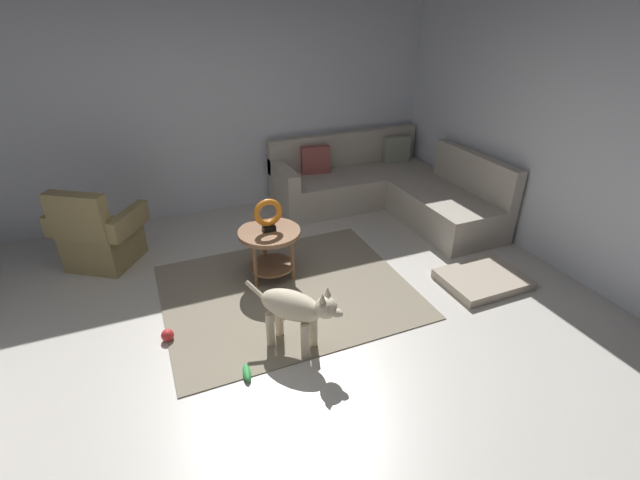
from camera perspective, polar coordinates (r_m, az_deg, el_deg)
The scene contains 12 objects.
ground_plane at distance 3.82m, azimuth -2.79°, elevation -13.21°, with size 6.00×6.00×0.10m, color beige.
wall_back at distance 5.83m, azimuth -13.70°, elevation 16.40°, with size 6.00×0.12×2.70m, color silver.
wall_right at distance 4.86m, azimuth 31.91°, elevation 10.68°, with size 0.12×6.00×2.70m, color silver.
area_rug at distance 4.35m, azimuth -4.18°, elevation -6.48°, with size 2.30×1.90×0.01m, color gray.
sectional_couch at distance 5.98m, azimuth 8.34°, elevation 6.51°, with size 2.20×2.25×0.88m.
armchair at distance 5.15m, azimuth -26.36°, elevation 0.39°, with size 1.00×0.94×0.88m.
side_table at distance 4.35m, azimuth -6.42°, elevation -0.24°, with size 0.60×0.60×0.54m.
torus_sculpture at distance 4.21m, azimuth -6.63°, elevation 3.28°, with size 0.28×0.08×0.33m.
dog_bed_mat at distance 4.72m, azimuth 20.05°, elevation -4.73°, with size 0.80×0.60×0.09m, color #B2A38E.
dog at distance 3.49m, azimuth -3.10°, elevation -8.82°, with size 0.60×0.67×0.63m.
dog_toy_ball at distance 3.96m, azimuth -18.87°, elevation -11.42°, with size 0.10×0.10×0.10m, color red.
dog_toy_bone at distance 3.52m, azimuth -9.31°, elevation -16.35°, with size 0.18×0.06×0.06m, color green.
Camera 1 is at (-0.94, -2.70, 2.49)m, focal length 25.09 mm.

